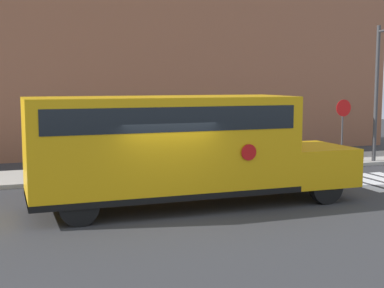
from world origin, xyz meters
name	(u,v)px	position (x,y,z in m)	size (l,w,h in m)	color
ground_plane	(165,215)	(0.00, 0.00, 0.00)	(60.00, 60.00, 0.00)	#333335
sidewalk_strip	(116,173)	(0.00, 6.50, 0.07)	(44.00, 3.00, 0.15)	#B2ADA3
building_backdrop	(86,13)	(0.00, 13.00, 6.83)	(32.00, 4.00, 13.66)	#935B42
school_bus	(177,145)	(0.58, 0.73, 1.78)	(9.49, 2.57, 3.14)	#EAA80F
stop_sign	(343,122)	(9.59, 5.62, 1.86)	(0.71, 0.10, 2.80)	#38383A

